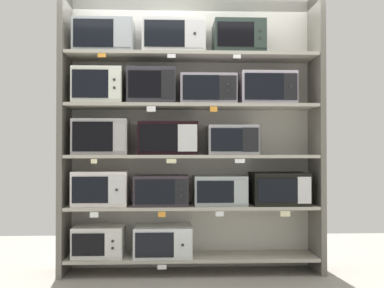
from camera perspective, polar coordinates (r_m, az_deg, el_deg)
back_panel at (r=4.66m, az=-0.12°, el=1.35°), size 2.49×0.04×2.61m
upright_left at (r=4.53m, az=-15.03°, el=1.45°), size 0.05×0.42×2.61m
upright_right at (r=4.63m, az=14.70°, el=1.40°), size 0.05×0.42×2.61m
shelf_0 at (r=4.53m, az=0.00°, el=-13.36°), size 2.29×0.42×0.03m
microwave_0 at (r=4.54m, az=-11.10°, el=-11.33°), size 0.46×0.35×0.28m
microwave_1 at (r=4.49m, az=-3.47°, el=-11.48°), size 0.53×0.42×0.27m
price_tag_0 at (r=4.33m, az=-3.62°, el=-14.49°), size 0.08×0.00×0.04m
shelf_1 at (r=4.45m, az=0.00°, el=-7.49°), size 2.29×0.42×0.03m
microwave_2 at (r=4.47m, az=-10.82°, el=-5.22°), size 0.50×0.39×0.32m
microwave_3 at (r=4.43m, az=-3.71°, el=-5.54°), size 0.49×0.41×0.27m
microwave_4 at (r=4.45m, az=3.35°, el=-5.55°), size 0.48×0.35×0.27m
microwave_5 at (r=4.54m, az=10.35°, el=-5.26°), size 0.51×0.42×0.30m
price_tag_1 at (r=4.29m, az=-11.64°, el=-8.30°), size 0.07×0.00×0.05m
price_tag_2 at (r=4.24m, az=-3.63°, el=-8.41°), size 0.07×0.00×0.05m
price_tag_3 at (r=4.26m, az=3.33°, el=-8.35°), size 0.07×0.00×0.04m
price_tag_4 at (r=4.36m, az=11.11°, el=-8.20°), size 0.09×0.00×0.05m
shelf_2 at (r=4.42m, az=0.00°, el=-1.49°), size 2.29×0.42×0.03m
microwave_6 at (r=4.46m, az=-10.80°, el=0.81°), size 0.50×0.37×0.32m
microwave_7 at (r=4.42m, az=-2.90°, el=0.67°), size 0.55×0.36×0.30m
microwave_8 at (r=4.45m, az=4.75°, el=0.45°), size 0.45×0.40×0.27m
price_tag_5 at (r=4.26m, az=-11.65°, el=-2.03°), size 0.06×0.00×0.04m
price_tag_6 at (r=4.20m, az=-2.48°, el=-2.06°), size 0.09×0.00×0.04m
price_tag_7 at (r=4.25m, az=5.76°, el=-2.03°), size 0.09×0.00×0.04m
shelf_3 at (r=4.44m, az=0.00°, el=4.53°), size 2.29×0.42×0.03m
microwave_9 at (r=4.50m, az=-11.08°, el=6.75°), size 0.45×0.40×0.33m
microwave_10 at (r=4.46m, az=-4.83°, el=6.79°), size 0.44×0.42×0.32m
microwave_11 at (r=4.46m, az=1.88°, el=6.46°), size 0.51×0.39×0.27m
microwave_12 at (r=4.54m, az=8.93°, el=6.52°), size 0.51×0.37×0.30m
price_tag_8 at (r=4.22m, az=-4.91°, el=4.21°), size 0.08×0.00×0.05m
price_tag_9 at (r=4.24m, az=2.62°, el=4.19°), size 0.06×0.00×0.05m
shelf_4 at (r=4.51m, az=0.00°, el=10.42°), size 2.29×0.42×0.03m
microwave_13 at (r=4.58m, az=-10.47°, el=12.43°), size 0.54×0.34×0.31m
microwave_14 at (r=4.54m, az=-2.20°, el=12.58°), size 0.58×0.35×0.32m
microwave_15 at (r=4.58m, az=5.57°, el=12.39°), size 0.47×0.40×0.31m
price_tag_10 at (r=4.33m, az=-10.75°, el=10.41°), size 0.07×0.00×0.04m
price_tag_11 at (r=4.29m, az=-2.47°, el=10.51°), size 0.07×0.00×0.04m
price_tag_12 at (r=4.33m, az=5.41°, el=10.40°), size 0.07×0.00×0.04m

